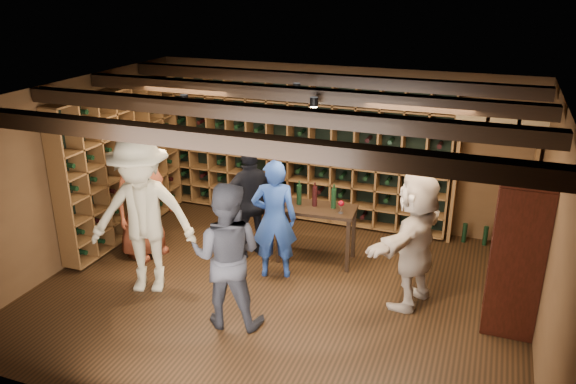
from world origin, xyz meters
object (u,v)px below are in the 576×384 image
at_px(display_cabinet, 516,260).
at_px(tasting_table, 316,213).
at_px(guest_beige, 415,240).
at_px(guest_woman_black, 251,202).
at_px(man_blue_shirt, 274,219).
at_px(guest_red_floral, 141,195).
at_px(guest_khaki, 143,215).
at_px(man_grey_suit, 227,255).

bearing_deg(display_cabinet, tasting_table, 162.80).
bearing_deg(guest_beige, guest_woman_black, -84.31).
bearing_deg(guest_woman_black, tasting_table, 142.97).
distance_m(display_cabinet, man_blue_shirt, 2.93).
distance_m(guest_red_floral, tasting_table, 2.45).
bearing_deg(guest_khaki, guest_woman_black, 39.46).
relative_size(guest_woman_black, tasting_table, 1.46).
xyz_separation_m(guest_khaki, guest_beige, (3.20, 0.83, -0.17)).
relative_size(man_blue_shirt, guest_khaki, 0.80).
xyz_separation_m(guest_red_floral, guest_woman_black, (1.44, 0.53, -0.11)).
bearing_deg(tasting_table, man_grey_suit, -108.67).
distance_m(man_grey_suit, guest_khaki, 1.35).
height_order(man_blue_shirt, guest_woman_black, man_blue_shirt).
relative_size(man_blue_shirt, tasting_table, 1.47).
distance_m(display_cabinet, tasting_table, 2.66).
bearing_deg(tasting_table, guest_woman_black, -174.98).
distance_m(man_blue_shirt, guest_woman_black, 0.70).
bearing_deg(tasting_table, guest_beige, -28.60).
height_order(display_cabinet, guest_khaki, guest_khaki).
bearing_deg(guest_red_floral, guest_beige, -72.17).
xyz_separation_m(guest_khaki, tasting_table, (1.77, 1.48, -0.30)).
distance_m(display_cabinet, guest_red_floral, 4.89).
xyz_separation_m(man_blue_shirt, guest_red_floral, (-1.97, -0.08, 0.10)).
relative_size(display_cabinet, guest_khaki, 0.86).
relative_size(man_grey_suit, guest_beige, 1.01).
bearing_deg(guest_beige, guest_khaki, -57.53).
height_order(man_blue_shirt, tasting_table, man_blue_shirt).
relative_size(guest_beige, tasting_table, 1.54).
bearing_deg(display_cabinet, man_blue_shirt, 176.33).
distance_m(man_blue_shirt, man_grey_suit, 1.21).
relative_size(man_blue_shirt, guest_beige, 0.96).
height_order(display_cabinet, guest_beige, display_cabinet).
relative_size(man_grey_suit, tasting_table, 1.56).
distance_m(guest_woman_black, tasting_table, 0.93).
relative_size(display_cabinet, man_grey_suit, 1.02).
distance_m(guest_beige, tasting_table, 1.57).
xyz_separation_m(guest_red_floral, tasting_table, (2.35, 0.68, -0.19)).
bearing_deg(guest_khaki, tasting_table, 22.06).
xyz_separation_m(guest_woman_black, guest_beige, (2.34, -0.51, 0.04)).
xyz_separation_m(guest_woman_black, guest_khaki, (-0.86, -1.34, 0.21)).
relative_size(guest_red_floral, guest_beige, 1.07).
xyz_separation_m(man_grey_suit, guest_khaki, (-1.30, 0.32, 0.16)).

